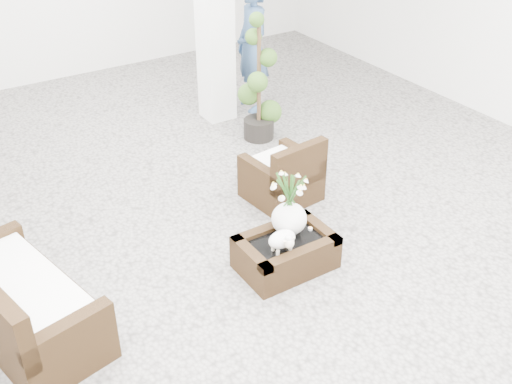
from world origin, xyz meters
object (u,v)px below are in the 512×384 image
loveseat (21,292)px  topiary (259,79)px  coffee_table (286,254)px  armchair (282,168)px

loveseat → topiary: bearing=-73.2°
coffee_table → armchair: bearing=57.4°
armchair → topiary: size_ratio=0.46×
armchair → loveseat: loveseat is taller
coffee_table → armchair: 1.29m
loveseat → topiary: 4.17m
loveseat → topiary: (3.63, 2.02, 0.42)m
armchair → topiary: bearing=-119.0°
coffee_table → topiary: size_ratio=0.53×
armchair → loveseat: 3.08m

